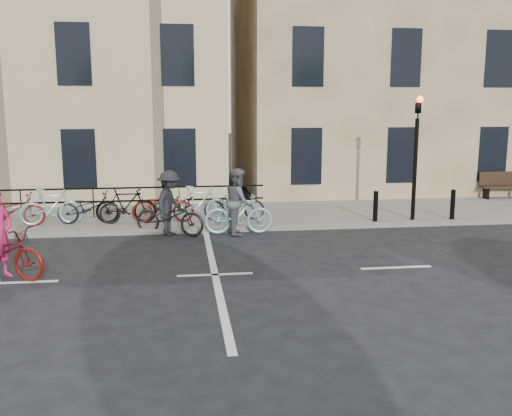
{
  "coord_description": "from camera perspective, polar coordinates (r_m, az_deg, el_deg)",
  "views": [
    {
      "loc": [
        -0.69,
        -11.61,
        3.56
      ],
      "look_at": [
        1.11,
        1.73,
        1.1
      ],
      "focal_mm": 40.0,
      "sensor_mm": 36.0,
      "label": 1
    }
  ],
  "objects": [
    {
      "name": "traffic_light",
      "position": [
        17.41,
        15.74,
        6.33
      ],
      "size": [
        0.18,
        0.3,
        3.9
      ],
      "color": "black",
      "rests_on": "sidewalk"
    },
    {
      "name": "ground",
      "position": [
        12.16,
        -4.12,
        -6.69
      ],
      "size": [
        120.0,
        120.0,
        0.0
      ],
      "primitive_type": "plane",
      "color": "black",
      "rests_on": "ground"
    },
    {
      "name": "building_east",
      "position": [
        26.58,
        14.27,
        15.64
      ],
      "size": [
        14.0,
        10.0,
        12.0
      ],
      "primitive_type": "cube",
      "color": "#997D5C",
      "rests_on": "sidewalk"
    },
    {
      "name": "sidewalk",
      "position": [
        18.25,
        -17.99,
        -1.17
      ],
      "size": [
        46.0,
        4.0,
        0.15
      ],
      "primitive_type": "cube",
      "color": "slate",
      "rests_on": "ground"
    },
    {
      "name": "bollard_east",
      "position": [
        17.11,
        11.87,
        0.17
      ],
      "size": [
        0.14,
        0.14,
        0.9
      ],
      "primitive_type": "cylinder",
      "color": "black",
      "rests_on": "sidewalk"
    },
    {
      "name": "bench",
      "position": [
        22.78,
        23.28,
        2.23
      ],
      "size": [
        1.6,
        0.41,
        0.97
      ],
      "color": "black",
      "rests_on": "sidewalk"
    },
    {
      "name": "cyclist_dark",
      "position": [
        15.77,
        -8.63,
        -0.19
      ],
      "size": [
        2.12,
        1.47,
        1.79
      ],
      "rotation": [
        0.0,
        0.0,
        1.14
      ],
      "color": "black",
      "rests_on": "ground"
    },
    {
      "name": "parked_bikes",
      "position": [
        17.1,
        -16.35,
        0.11
      ],
      "size": [
        10.4,
        1.23,
        1.05
      ],
      "color": "black",
      "rests_on": "sidewalk"
    },
    {
      "name": "cyclist_pink",
      "position": [
        12.86,
        -24.23,
        -3.66
      ],
      "size": [
        2.22,
        1.54,
        1.87
      ],
      "rotation": [
        0.0,
        0.0,
        1.14
      ],
      "color": "maroon",
      "rests_on": "ground"
    },
    {
      "name": "cyclist_grey",
      "position": [
        15.74,
        -1.75,
        0.04
      ],
      "size": [
        1.92,
        0.92,
        1.84
      ],
      "rotation": [
        0.0,
        0.0,
        1.53
      ],
      "color": "#99C5C8",
      "rests_on": "ground"
    },
    {
      "name": "bollard_west",
      "position": [
        18.05,
        19.07,
        0.34
      ],
      "size": [
        0.14,
        0.14,
        0.9
      ],
      "primitive_type": "cylinder",
      "color": "black",
      "rests_on": "sidewalk"
    }
  ]
}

